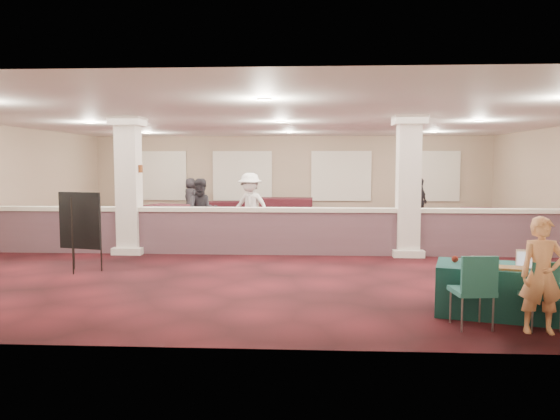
# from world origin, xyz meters

# --- Properties ---
(ground) EXTENTS (16.00, 16.00, 0.00)m
(ground) POSITION_xyz_m (0.00, 0.00, 0.00)
(ground) COLOR #411015
(ground) RESTS_ON ground
(wall_back) EXTENTS (16.00, 0.04, 3.20)m
(wall_back) POSITION_xyz_m (0.00, 8.00, 1.60)
(wall_back) COLOR gray
(wall_back) RESTS_ON ground
(wall_front) EXTENTS (16.00, 0.04, 3.20)m
(wall_front) POSITION_xyz_m (0.00, -8.00, 1.60)
(wall_front) COLOR gray
(wall_front) RESTS_ON ground
(ceiling) EXTENTS (16.00, 16.00, 0.02)m
(ceiling) POSITION_xyz_m (0.00, 0.00, 3.20)
(ceiling) COLOR silver
(ceiling) RESTS_ON wall_back
(partition_wall) EXTENTS (15.60, 0.28, 1.10)m
(partition_wall) POSITION_xyz_m (0.00, -1.50, 0.57)
(partition_wall) COLOR #593C45
(partition_wall) RESTS_ON ground
(column_left) EXTENTS (0.72, 0.72, 3.20)m
(column_left) POSITION_xyz_m (-3.50, -1.50, 1.64)
(column_left) COLOR white
(column_left) RESTS_ON ground
(column_right) EXTENTS (0.72, 0.72, 3.20)m
(column_right) POSITION_xyz_m (3.00, -1.50, 1.64)
(column_right) COLOR white
(column_right) RESTS_ON ground
(sconce_left) EXTENTS (0.12, 0.12, 0.18)m
(sconce_left) POSITION_xyz_m (-3.78, -1.50, 2.00)
(sconce_left) COLOR brown
(sconce_left) RESTS_ON column_left
(sconce_right) EXTENTS (0.12, 0.12, 0.18)m
(sconce_right) POSITION_xyz_m (-3.22, -1.50, 2.00)
(sconce_right) COLOR brown
(sconce_right) RESTS_ON column_left
(near_table) EXTENTS (2.02, 1.38, 0.71)m
(near_table) POSITION_xyz_m (3.50, -6.42, 0.35)
(near_table) COLOR #0E3433
(near_table) RESTS_ON ground
(conf_chair_main) EXTENTS (0.51, 0.51, 0.90)m
(conf_chair_main) POSITION_xyz_m (3.74, -7.08, 0.53)
(conf_chair_main) COLOR #216054
(conf_chair_main) RESTS_ON ground
(conf_chair_side) EXTENTS (0.54, 0.54, 0.97)m
(conf_chair_side) POSITION_xyz_m (2.88, -7.09, 0.58)
(conf_chair_side) COLOR #216054
(conf_chair_side) RESTS_ON ground
(easel_board) EXTENTS (0.91, 0.54, 1.57)m
(easel_board) POSITION_xyz_m (-3.72, -3.77, 1.00)
(easel_board) COLOR black
(easel_board) RESTS_ON ground
(woman) EXTENTS (0.55, 0.38, 1.48)m
(woman) POSITION_xyz_m (3.67, -7.20, 0.74)
(woman) COLOR #E79A64
(woman) RESTS_ON ground
(far_table_front_left) EXTENTS (2.20, 1.62, 0.80)m
(far_table_front_left) POSITION_xyz_m (-3.43, 2.82, 0.40)
(far_table_front_left) COLOR black
(far_table_front_left) RESTS_ON ground
(far_table_front_center) EXTENTS (1.95, 1.32, 0.72)m
(far_table_front_center) POSITION_xyz_m (2.00, 0.30, 0.36)
(far_table_front_center) COLOR black
(far_table_front_center) RESTS_ON ground
(far_table_front_right) EXTENTS (2.19, 1.49, 0.81)m
(far_table_front_right) POSITION_xyz_m (4.18, 0.30, 0.41)
(far_table_front_right) COLOR black
(far_table_front_right) RESTS_ON ground
(far_table_back_left) EXTENTS (1.76, 1.15, 0.66)m
(far_table_back_left) POSITION_xyz_m (-2.50, 6.48, 0.33)
(far_table_back_left) COLOR black
(far_table_back_left) RESTS_ON ground
(far_table_back_center) EXTENTS (1.99, 1.03, 0.80)m
(far_table_back_center) POSITION_xyz_m (-0.14, 6.50, 0.40)
(far_table_back_center) COLOR black
(far_table_back_center) RESTS_ON ground
(far_table_back_right) EXTENTS (1.95, 1.39, 0.71)m
(far_table_back_right) POSITION_xyz_m (6.36, 3.20, 0.36)
(far_table_back_right) COLOR black
(far_table_back_right) RESTS_ON ground
(attendee_a) EXTENTS (0.92, 0.66, 1.72)m
(attendee_a) POSITION_xyz_m (-2.11, 0.20, 0.86)
(attendee_a) COLOR black
(attendee_a) RESTS_ON ground
(attendee_b) EXTENTS (1.31, 0.97, 1.86)m
(attendee_b) POSITION_xyz_m (-0.91, 0.97, 0.93)
(attendee_b) COLOR silver
(attendee_b) RESTS_ON ground
(attendee_c) EXTENTS (0.98, 1.04, 1.65)m
(attendee_c) POSITION_xyz_m (4.34, 4.04, 0.82)
(attendee_c) COLOR black
(attendee_c) RESTS_ON ground
(attendee_d) EXTENTS (0.84, 0.81, 1.54)m
(attendee_d) POSITION_xyz_m (-3.93, 7.00, 0.77)
(attendee_d) COLOR black
(attendee_d) RESTS_ON ground
(laptop_base) EXTENTS (0.37, 0.30, 0.02)m
(laptop_base) POSITION_xyz_m (3.77, -6.54, 0.72)
(laptop_base) COLOR silver
(laptop_base) RESTS_ON near_table
(laptop_screen) EXTENTS (0.31, 0.10, 0.21)m
(laptop_screen) POSITION_xyz_m (3.80, -6.44, 0.83)
(laptop_screen) COLOR silver
(laptop_screen) RESTS_ON near_table
(screen_glow) EXTENTS (0.28, 0.08, 0.18)m
(screen_glow) POSITION_xyz_m (3.80, -6.44, 0.82)
(screen_glow) COLOR silver
(screen_glow) RESTS_ON near_table
(knitting) EXTENTS (0.45, 0.38, 0.03)m
(knitting) POSITION_xyz_m (3.48, -6.67, 0.72)
(knitting) COLOR #AC691B
(knitting) RESTS_ON near_table
(yarn_cream) EXTENTS (0.11, 0.11, 0.11)m
(yarn_cream) POSITION_xyz_m (2.96, -6.37, 0.76)
(yarn_cream) COLOR beige
(yarn_cream) RESTS_ON near_table
(yarn_red) EXTENTS (0.10, 0.10, 0.10)m
(yarn_red) POSITION_xyz_m (2.86, -6.19, 0.76)
(yarn_red) COLOR maroon
(yarn_red) RESTS_ON near_table
(yarn_grey) EXTENTS (0.10, 0.10, 0.10)m
(yarn_grey) POSITION_xyz_m (3.11, -6.19, 0.76)
(yarn_grey) COLOR #4D4D52
(yarn_grey) RESTS_ON near_table
(scissors) EXTENTS (0.12, 0.06, 0.01)m
(scissors) POSITION_xyz_m (4.03, -6.85, 0.71)
(scissors) COLOR #AF2512
(scissors) RESTS_ON near_table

